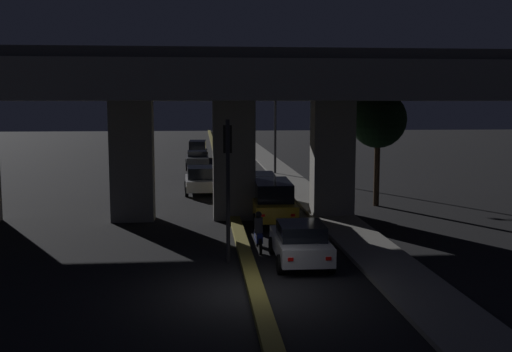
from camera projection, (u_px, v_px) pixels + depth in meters
ground_plane at (255, 293)px, 17.57m from camera, size 200.00×200.00×0.00m
median_divider at (219, 165)px, 52.14m from camera, size 0.48×126.00×0.23m
sidewalk_right at (284, 174)px, 45.66m from camera, size 2.15×126.00×0.16m
elevated_overpass at (228, 90)px, 28.08m from camera, size 31.56×11.45×8.12m
traffic_light_left_of_median at (228, 166)px, 20.55m from camera, size 0.30×0.49×4.99m
street_lamp at (272, 114)px, 45.26m from camera, size 2.03×0.32×7.93m
car_white_lead at (300, 242)px, 20.72m from camera, size 1.92×3.97×1.45m
car_taxi_yellow_second at (273, 200)px, 28.01m from camera, size 2.12×4.87×1.90m
car_taxi_yellow_third at (259, 187)px, 33.56m from camera, size 2.18×4.41×1.61m
car_white_lead_oncoming at (200, 180)px, 36.73m from camera, size 2.05×4.11×1.63m
car_grey_second_oncoming at (197, 159)px, 50.21m from camera, size 2.06×4.47×1.50m
car_black_third_oncoming at (198, 150)px, 58.47m from camera, size 2.04×4.30×1.83m
motorcycle_blue_filtering_near at (259, 234)px, 22.60m from camera, size 0.32×1.90×1.49m
pedestrian_on_sidewalk at (325, 190)px, 31.30m from camera, size 0.35×0.35×1.68m
roadside_tree_kerbside_near at (378, 120)px, 31.81m from camera, size 3.04×3.04×6.17m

